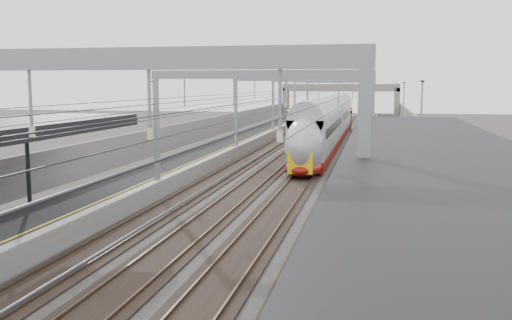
% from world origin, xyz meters
% --- Properties ---
extents(platform_left, '(4.00, 120.00, 1.00)m').
position_xyz_m(platform_left, '(-8.00, 45.00, 0.50)').
color(platform_left, black).
rests_on(platform_left, ground).
extents(platform_right, '(4.00, 120.00, 1.00)m').
position_xyz_m(platform_right, '(8.00, 45.00, 0.50)').
color(platform_right, black).
rests_on(platform_right, ground).
extents(tracks, '(11.40, 140.00, 0.20)m').
position_xyz_m(tracks, '(0.00, 45.00, 0.05)').
color(tracks, black).
rests_on(tracks, ground).
extents(overhead_line, '(13.00, 140.00, 6.60)m').
position_xyz_m(overhead_line, '(0.00, 51.62, 6.14)').
color(overhead_line, gray).
rests_on(overhead_line, platform_left).
extents(canopy_right, '(4.40, 30.00, 4.24)m').
position_xyz_m(canopy_right, '(8.03, 2.99, 5.09)').
color(canopy_right, black).
rests_on(canopy_right, platform_right).
extents(overbridge, '(22.00, 2.20, 6.90)m').
position_xyz_m(overbridge, '(0.00, 100.00, 5.31)').
color(overbridge, slate).
rests_on(overbridge, ground).
extents(wall_left, '(0.30, 120.00, 3.20)m').
position_xyz_m(wall_left, '(-11.20, 45.00, 1.60)').
color(wall_left, slate).
rests_on(wall_left, ground).
extents(wall_right, '(0.30, 120.00, 3.20)m').
position_xyz_m(wall_right, '(11.20, 45.00, 1.60)').
color(wall_right, slate).
rests_on(wall_right, ground).
extents(train, '(2.81, 51.17, 4.44)m').
position_xyz_m(train, '(1.50, 52.73, 2.17)').
color(train, maroon).
rests_on(train, ground).
extents(signal_green, '(0.32, 0.32, 3.48)m').
position_xyz_m(signal_green, '(-5.20, 67.78, 2.42)').
color(signal_green, black).
rests_on(signal_green, ground).
extents(signal_red_near, '(0.32, 0.32, 3.48)m').
position_xyz_m(signal_red_near, '(3.20, 72.03, 2.42)').
color(signal_red_near, black).
rests_on(signal_red_near, ground).
extents(signal_red_far, '(0.32, 0.32, 3.48)m').
position_xyz_m(signal_red_far, '(5.40, 72.56, 2.42)').
color(signal_red_far, black).
rests_on(signal_red_far, ground).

